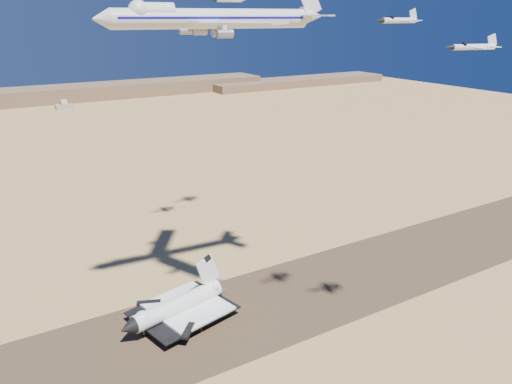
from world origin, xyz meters
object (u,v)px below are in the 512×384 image
crew_b (209,324)px  chase_jet_a (398,20)px  carrier_747 (208,19)px  crew_c (209,321)px  crew_a (202,330)px  shuttle (177,307)px  chase_jet_c (194,23)px  chase_jet_b (473,47)px  chase_jet_d (228,0)px

crew_b → chase_jet_a: size_ratio=0.12×
carrier_747 → crew_c: (-4.47, -3.16, -100.82)m
crew_b → chase_jet_a: bearing=-139.8°
crew_a → crew_b: crew_a is taller
shuttle → chase_jet_c: chase_jet_c is taller
crew_b → chase_jet_b: bearing=-139.8°
shuttle → chase_jet_b: 123.42m
crew_b → chase_jet_c: (25.19, 57.81, 98.86)m
crew_c → shuttle: bearing=3.1°
carrier_747 → crew_c: bearing=-139.9°
chase_jet_d → crew_b: bearing=-129.8°
crew_c → chase_jet_c: bearing=-72.2°
chase_jet_c → chase_jet_d: chase_jet_d is taller
chase_jet_a → chase_jet_b: chase_jet_a is taller
crew_a → chase_jet_a: size_ratio=0.13×
chase_jet_a → crew_a: bearing=135.2°
chase_jet_a → crew_c: bearing=129.1°
crew_b → crew_c: bearing=-38.1°
carrier_747 → chase_jet_a: carrier_747 is taller
crew_b → crew_c: 1.61m
chase_jet_a → chase_jet_c: size_ratio=0.98×
carrier_747 → crew_b: bearing=-135.7°
carrier_747 → chase_jet_c: bearing=74.5°
crew_a → chase_jet_b: 120.03m
chase_jet_b → chase_jet_d: 116.72m
chase_jet_a → crew_b: bearing=130.7°
carrier_747 → chase_jet_b: size_ratio=4.78×
chase_jet_a → chase_jet_b: bearing=-49.4°
crew_a → chase_jet_c: (28.94, 60.14, 98.78)m
shuttle → chase_jet_b: chase_jet_b is taller
crew_b → chase_jet_c: 117.26m
crew_c → chase_jet_c: (24.25, 56.51, 98.81)m
crew_a → chase_jet_d: bearing=-51.7°
carrier_747 → chase_jet_c: carrier_747 is taller
shuttle → crew_a: bearing=-81.2°
crew_b → crew_a: bearing=119.6°
crew_b → chase_jet_a: (37.12, -40.50, 100.56)m
chase_jet_c → carrier_747: bearing=-113.7°
crew_c → chase_jet_b: size_ratio=0.12×
chase_jet_d → chase_jet_c: bearing=-172.7°
chase_jet_a → chase_jet_d: 102.62m
shuttle → chase_jet_c: (33.19, 49.54, 94.13)m
carrier_747 → chase_jet_b: 73.57m
chase_jet_c → chase_jet_d: size_ratio=0.93×
shuttle → crew_c: 12.27m
crew_a → chase_jet_d: 133.79m
crew_c → chase_jet_c: 116.38m
crew_a → chase_jet_b: bearing=-149.7°
shuttle → carrier_747: size_ratio=0.59×
carrier_747 → chase_jet_c: (19.77, 53.35, -2.01)m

